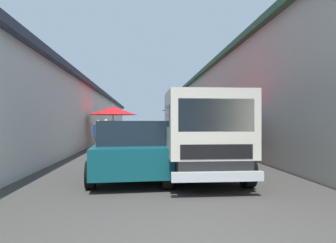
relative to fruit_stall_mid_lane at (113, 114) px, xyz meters
The scene contains 12 objects.
ground 2.88m from the fruit_stall_mid_lane, 88.38° to the right, with size 90.00×90.00×0.00m, color #3D3A38.
building_left_whitewash 5.39m from the fruit_stall_mid_lane, 64.62° to the left, with size 49.80×7.50×3.67m.
building_right_concrete 9.52m from the fruit_stall_mid_lane, 75.92° to the right, with size 49.80×7.50×4.90m.
fruit_stall_mid_lane is the anchor object (origin of this frame).
fruit_stall_near_right 7.18m from the fruit_stall_mid_lane, 148.34° to the right, with size 2.88×2.88×2.33m.
fruit_stall_far_left 5.29m from the fruit_stall_mid_lane, 136.50° to the right, with size 2.11×2.11×2.46m.
fruit_stall_near_left 4.42m from the fruit_stall_mid_lane, 82.30° to the right, with size 2.58×2.58×2.47m.
hatchback_car 8.78m from the fruit_stall_mid_lane, behind, with size 4.01×2.11×1.45m.
delivery_truck 9.91m from the fruit_stall_mid_lane, 162.00° to the right, with size 4.92×1.97×2.08m.
vendor_by_crates 2.82m from the fruit_stall_mid_lane, 15.36° to the left, with size 0.54×0.44×1.62m.
vendor_in_shade 3.00m from the fruit_stall_mid_lane, behind, with size 0.45×0.47×1.51m.
plastic_stool 4.17m from the fruit_stall_mid_lane, behind, with size 0.30×0.30×0.43m.
Camera 1 is at (-2.79, 0.51, 1.42)m, focal length 31.03 mm.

